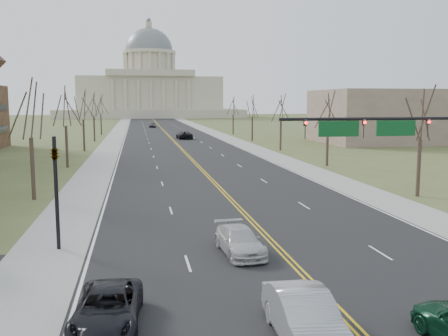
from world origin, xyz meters
name	(u,v)px	position (x,y,z in m)	size (l,w,h in m)	color
road	(167,134)	(0.00, 110.00, 0.01)	(20.00, 380.00, 0.01)	black
cross_road	(315,287)	(0.00, 6.00, 0.01)	(120.00, 14.00, 0.01)	black
sidewalk_left	(117,134)	(-12.00, 110.00, 0.01)	(4.00, 380.00, 0.03)	gray
sidewalk_right	(215,133)	(12.00, 110.00, 0.01)	(4.00, 380.00, 0.03)	gray
center_line	(167,134)	(0.00, 110.00, 0.01)	(0.42, 380.00, 0.01)	gold
edge_line_left	(126,134)	(-9.80, 110.00, 0.01)	(0.15, 380.00, 0.01)	silver
edge_line_right	(206,133)	(9.80, 110.00, 0.01)	(0.15, 380.00, 0.01)	silver
capitol	(150,89)	(0.00, 249.91, 14.20)	(90.00, 60.00, 50.00)	#B8B199
signal_mast	(395,137)	(7.45, 13.50, 5.76)	(12.12, 0.44, 7.20)	black
signal_left	(56,180)	(-11.50, 13.50, 3.71)	(0.32, 0.36, 6.00)	black
tree_r_0	(421,117)	(15.50, 24.00, 6.55)	(3.74, 3.74, 8.50)	#3A2922
tree_l_0	(30,112)	(-15.50, 28.00, 6.94)	(3.96, 3.96, 9.00)	#3A2922
tree_r_1	(328,112)	(15.50, 44.00, 6.55)	(3.74, 3.74, 8.50)	#3A2922
tree_l_1	(65,109)	(-15.50, 48.00, 6.94)	(3.96, 3.96, 9.00)	#3A2922
tree_r_2	(281,109)	(15.50, 64.00, 6.55)	(3.74, 3.74, 8.50)	#3A2922
tree_l_2	(83,107)	(-15.50, 68.00, 6.94)	(3.96, 3.96, 9.00)	#3A2922
tree_r_3	(252,108)	(15.50, 84.00, 6.55)	(3.74, 3.74, 8.50)	#3A2922
tree_l_3	(93,106)	(-15.50, 88.00, 6.94)	(3.96, 3.96, 9.00)	#3A2922
tree_r_4	(233,107)	(15.50, 104.00, 6.55)	(3.74, 3.74, 8.50)	#3A2922
tree_l_4	(101,105)	(-15.50, 108.00, 6.94)	(3.96, 3.96, 9.00)	#3A2922
bldg_right_mass	(386,116)	(40.00, 76.00, 5.00)	(25.00, 20.00, 10.00)	#755E53
car_sb_inner_lead	(305,318)	(-2.08, 1.42, 0.84)	(1.75, 5.01, 1.65)	#9C9EA3
car_sb_outer_lead	(107,308)	(-8.44, 3.63, 0.68)	(2.22, 4.82, 1.34)	black
car_sb_inner_second	(240,241)	(-2.21, 11.14, 0.68)	(1.87, 4.60, 1.34)	#B5B5B5
car_far_nb	(184,135)	(2.57, 91.51, 0.84)	(2.74, 5.93, 1.65)	black
car_far_sb	(152,125)	(-2.49, 139.78, 0.77)	(1.80, 4.46, 1.52)	#46484D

